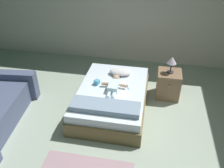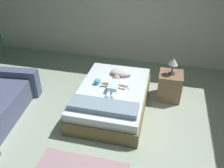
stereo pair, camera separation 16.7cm
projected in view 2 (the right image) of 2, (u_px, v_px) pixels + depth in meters
ground_plane at (114, 145)px, 3.70m from camera, size 8.00×8.00×0.00m
wall_behind_bed at (144, 8)px, 5.42m from camera, size 8.00×0.12×2.68m
bed at (112, 98)px, 4.39m from camera, size 1.25×1.86×0.42m
pillow at (122, 72)px, 4.67m from camera, size 0.44×0.27×0.12m
baby at (114, 85)px, 4.27m from camera, size 0.47×0.63×0.15m
toothbrush at (128, 87)px, 4.30m from camera, size 0.06×0.14×0.02m
nightstand at (170, 86)px, 4.63m from camera, size 0.45×0.48×0.54m
lamp at (173, 62)px, 4.35m from camera, size 0.18×0.18×0.33m
blanket at (103, 106)px, 3.77m from camera, size 1.12×0.34×0.09m
toy_block at (97, 82)px, 4.39m from camera, size 0.11×0.11×0.09m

